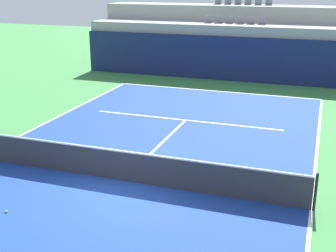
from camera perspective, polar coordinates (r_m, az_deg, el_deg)
ground_plane at (r=13.65m, az=-5.78°, el=-6.96°), size 80.00×80.00×0.00m
court_surface at (r=13.64m, az=-5.78°, el=-6.94°), size 11.00×24.00×0.01m
baseline_far at (r=24.39m, az=6.13°, el=4.46°), size 11.00×0.10×0.00m
sideline_right at (r=12.55m, az=17.81°, el=-10.15°), size 0.10×24.00×0.00m
service_line_far at (r=19.22m, az=2.26°, el=0.75°), size 8.26×0.10×0.00m
centre_service_line at (r=16.36m, az=-1.07°, el=-2.44°), size 0.10×6.40×0.00m
back_wall at (r=26.94m, az=7.70°, el=8.49°), size 18.24×0.30×2.58m
stands_tier_lower at (r=28.20m, az=8.30°, el=9.51°), size 18.24×2.40×3.18m
stands_tier_upper at (r=30.47m, az=9.26°, el=11.05°), size 18.24×2.40×4.16m
seating_row_lower at (r=28.08m, az=8.51°, el=12.99°), size 3.72×0.44×0.44m
seating_row_upper at (r=30.37m, az=9.51°, el=15.20°), size 3.72×0.44×0.44m
tennis_net at (r=13.44m, az=-5.85°, el=-5.00°), size 11.08×0.08×1.07m
tennis_ball_0 at (r=12.55m, az=-19.91°, el=-10.21°), size 0.07×0.07×0.07m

